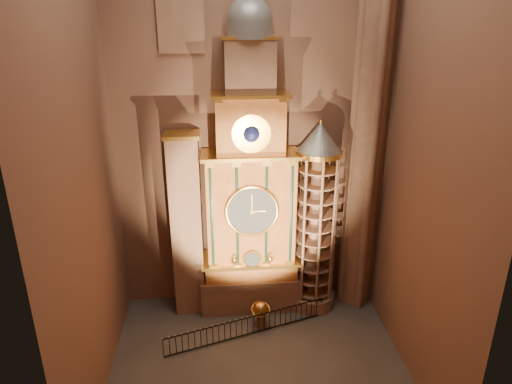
{
  "coord_description": "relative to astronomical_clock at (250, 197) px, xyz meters",
  "views": [
    {
      "loc": [
        -1.61,
        -17.25,
        15.62
      ],
      "look_at": [
        0.13,
        3.0,
        7.73
      ],
      "focal_mm": 32.0,
      "sensor_mm": 36.0,
      "label": 1
    }
  ],
  "objects": [
    {
      "name": "celestial_globe",
      "position": [
        0.38,
        -2.03,
        -5.8
      ],
      "size": [
        1.19,
        1.14,
        1.47
      ],
      "color": "#8C634C",
      "rests_on": "floor"
    },
    {
      "name": "floor",
      "position": [
        0.0,
        -4.96,
        -6.68
      ],
      "size": [
        14.0,
        14.0,
        0.0
      ],
      "primitive_type": "plane",
      "color": "#383330",
      "rests_on": "ground"
    },
    {
      "name": "portrait_tower",
      "position": [
        -3.4,
        0.02,
        -1.53
      ],
      "size": [
        1.8,
        1.6,
        10.2
      ],
      "color": "#8C634C",
      "rests_on": "floor"
    },
    {
      "name": "wall_back",
      "position": [
        0.0,
        1.04,
        4.32
      ],
      "size": [
        22.0,
        0.0,
        22.0
      ],
      "primitive_type": "plane",
      "rotation": [
        1.57,
        0.0,
        0.0
      ],
      "color": "brown",
      "rests_on": "floor"
    },
    {
      "name": "wall_left",
      "position": [
        -7.0,
        -4.96,
        4.32
      ],
      "size": [
        0.0,
        22.0,
        22.0
      ],
      "primitive_type": "plane",
      "rotation": [
        1.57,
        0.0,
        1.57
      ],
      "color": "brown",
      "rests_on": "floor"
    },
    {
      "name": "gothic_pier",
      "position": [
        6.1,
        0.04,
        4.32
      ],
      "size": [
        2.04,
        2.04,
        22.0
      ],
      "color": "#8C634C",
      "rests_on": "floor"
    },
    {
      "name": "astronomical_clock",
      "position": [
        0.0,
        0.0,
        0.0
      ],
      "size": [
        5.6,
        2.41,
        16.7
      ],
      "color": "#8C634C",
      "rests_on": "floor"
    },
    {
      "name": "stair_turret",
      "position": [
        3.5,
        -0.26,
        -1.41
      ],
      "size": [
        2.5,
        2.5,
        10.8
      ],
      "color": "#8C634C",
      "rests_on": "floor"
    },
    {
      "name": "iron_railing",
      "position": [
        -0.38,
        -2.78,
        -6.08
      ],
      "size": [
        8.38,
        2.74,
        1.09
      ],
      "color": "black",
      "rests_on": "floor"
    },
    {
      "name": "wall_right",
      "position": [
        7.0,
        -4.96,
        4.32
      ],
      "size": [
        0.0,
        22.0,
        22.0
      ],
      "primitive_type": "plane",
      "rotation": [
        1.57,
        0.0,
        -1.57
      ],
      "color": "brown",
      "rests_on": "floor"
    }
  ]
}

